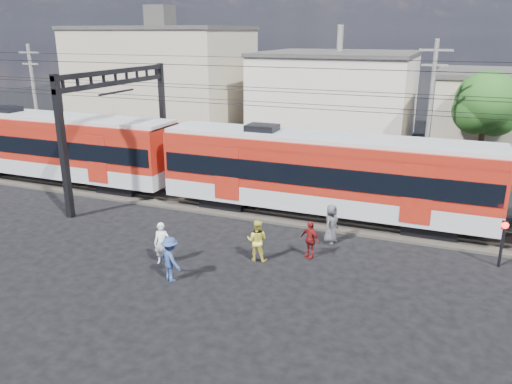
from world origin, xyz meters
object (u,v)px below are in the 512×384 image
pedestrian_a (162,243)px  crossing_signal (503,235)px  pedestrian_c (170,259)px  commuter_train (328,172)px

pedestrian_a → crossing_signal: size_ratio=0.89×
pedestrian_a → pedestrian_c: 1.55m
crossing_signal → pedestrian_a: bearing=-159.6°
commuter_train → pedestrian_a: 8.92m
pedestrian_c → crossing_signal: (11.43, 5.77, 0.48)m
commuter_train → pedestrian_c: (-3.77, -8.46, -1.54)m
commuter_train → crossing_signal: commuter_train is taller
pedestrian_a → pedestrian_c: (1.07, -1.13, 0.00)m
pedestrian_c → commuter_train: bearing=-87.0°
commuter_train → pedestrian_a: (-4.83, -7.34, -1.54)m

